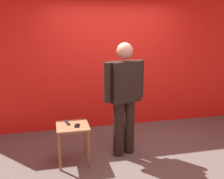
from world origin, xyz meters
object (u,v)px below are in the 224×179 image
Objects in this scene: tv_remote at (67,123)px; side_table at (73,132)px; standing_person at (124,94)px; cell_phone at (77,126)px.

side_table is at bearing -64.93° from tv_remote.
cell_phone is (-0.76, -0.14, -0.40)m from standing_person.
tv_remote is at bearing 127.94° from side_table.
standing_person is 10.58× the size of tv_remote.
tv_remote reaches higher than side_table.
tv_remote reaches higher than cell_phone.
standing_person reaches higher than cell_phone.
standing_person is at bearing 22.93° from cell_phone.
cell_phone is at bearing -57.86° from tv_remote.
side_table is 0.16m from tv_remote.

